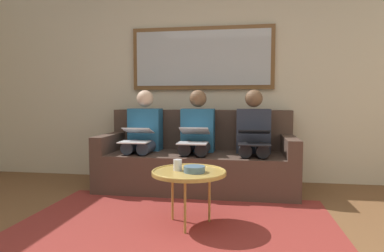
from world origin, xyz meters
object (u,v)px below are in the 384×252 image
Objects in this scene: person_middle at (197,136)px; framed_mirror at (202,58)px; coffee_table at (189,173)px; person_left at (254,137)px; laptop_black at (254,137)px; laptop_silver at (194,136)px; laptop_white at (136,135)px; bowl at (194,169)px; couch at (198,161)px; person_right at (143,135)px; cup at (178,165)px.

framed_mirror is at bearing -90.00° from person_middle.
person_middle is at bearing -84.89° from coffee_table.
laptop_black is (0.00, 0.24, 0.02)m from person_left.
coffee_table is 1.54× the size of laptop_silver.
person_left is 1.00× the size of person_middle.
framed_mirror is 1.32m from laptop_white.
bowl is 0.15× the size of person_left.
coffee_table is at bearing 94.83° from couch.
laptop_black is (-0.64, 0.70, -0.92)m from framed_mirror.
coffee_table is 0.53× the size of person_middle.
coffee_table is (-0.10, 1.61, -1.12)m from framed_mirror.
couch is 1.27m from bowl.
person_left is at bearing -90.00° from laptop_black.
framed_mirror reaches higher than laptop_white.
person_right is at bearing 0.00° from person_left.
laptop_silver is at bearing -1.20° from laptop_black.
bowl is (-0.15, 1.25, 0.16)m from couch.
couch is 1.93× the size of person_left.
couch is 6.01× the size of laptop_white.
laptop_silver is at bearing -83.61° from coffee_table.
couch is 1.93× the size of person_right.
bowl is (-0.15, 0.05, -0.02)m from cup.
person_middle reaches higher than laptop_black.
laptop_white is (0.79, -0.94, 0.16)m from bowl.
coffee_table is 1.38m from person_right.
laptop_white is (1.28, -0.01, -0.00)m from laptop_black.
person_right is at bearing -56.14° from bowl.
cup is at bearing 90.40° from laptop_silver.
laptop_black reaches higher than bowl.
person_left and person_right have the same top height.
person_left is (-0.64, 0.07, 0.30)m from couch.
couch is at bearing -85.17° from coffee_table.
person_middle is 3.11× the size of laptop_white.
couch is 1.23m from coffee_table.
framed_mirror reaches higher than person_right.
person_middle is at bearing 0.00° from person_left.
person_left reaches higher than couch.
coffee_table is at bearing 59.31° from laptop_black.
laptop_white is at bearing -50.80° from coffee_table.
person_middle is at bearing 90.00° from couch.
person_middle is (0.00, 0.46, -0.94)m from framed_mirror.
couch is 0.71m from person_right.
bowl is at bearing 67.54° from person_left.
laptop_silver is 0.68m from person_right.
coffee_table is at bearing 122.88° from person_right.
couch is 0.78m from laptop_black.
laptop_black is 0.98× the size of laptop_white.
bowl is (-0.15, 1.64, -1.08)m from framed_mirror.
framed_mirror is 4.59× the size of laptop_silver.
person_middle is at bearing 90.00° from framed_mirror.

